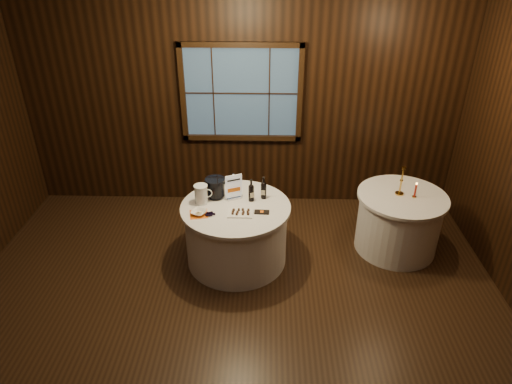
{
  "coord_description": "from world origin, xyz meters",
  "views": [
    {
      "loc": [
        0.36,
        -3.49,
        3.51
      ],
      "look_at": [
        0.24,
        0.9,
        1.02
      ],
      "focal_mm": 32.0,
      "sensor_mm": 36.0,
      "label": 1
    }
  ],
  "objects_px": {
    "ice_bucket": "(215,187)",
    "sign_stand": "(234,190)",
    "chocolate_plate": "(240,213)",
    "cracker_bowl": "(199,212)",
    "side_table": "(398,222)",
    "chocolate_box": "(262,212)",
    "glass_pitcher": "(201,194)",
    "grape_bunch": "(210,214)",
    "brass_candlestick": "(401,185)",
    "red_candle": "(415,191)",
    "port_bottle_left": "(251,192)",
    "main_table": "(236,233)",
    "port_bottle_right": "(264,189)"
  },
  "relations": [
    {
      "from": "sign_stand",
      "to": "ice_bucket",
      "type": "relative_size",
      "value": 1.35
    },
    {
      "from": "ice_bucket",
      "to": "glass_pitcher",
      "type": "height_order",
      "value": "ice_bucket"
    },
    {
      "from": "port_bottle_right",
      "to": "red_candle",
      "type": "xyz_separation_m",
      "value": [
        1.8,
        0.06,
        -0.04
      ]
    },
    {
      "from": "red_candle",
      "to": "port_bottle_right",
      "type": "bearing_deg",
      "value": -177.96
    },
    {
      "from": "grape_bunch",
      "to": "cracker_bowl",
      "type": "distance_m",
      "value": 0.13
    },
    {
      "from": "main_table",
      "to": "red_candle",
      "type": "bearing_deg",
      "value": 6.92
    },
    {
      "from": "sign_stand",
      "to": "chocolate_plate",
      "type": "height_order",
      "value": "sign_stand"
    },
    {
      "from": "chocolate_box",
      "to": "brass_candlestick",
      "type": "height_order",
      "value": "brass_candlestick"
    },
    {
      "from": "glass_pitcher",
      "to": "brass_candlestick",
      "type": "distance_m",
      "value": 2.37
    },
    {
      "from": "chocolate_box",
      "to": "red_candle",
      "type": "height_order",
      "value": "red_candle"
    },
    {
      "from": "ice_bucket",
      "to": "brass_candlestick",
      "type": "bearing_deg",
      "value": 3.17
    },
    {
      "from": "chocolate_plate",
      "to": "red_candle",
      "type": "distance_m",
      "value": 2.1
    },
    {
      "from": "main_table",
      "to": "sign_stand",
      "type": "height_order",
      "value": "sign_stand"
    },
    {
      "from": "chocolate_box",
      "to": "cracker_bowl",
      "type": "bearing_deg",
      "value": -172.82
    },
    {
      "from": "main_table",
      "to": "sign_stand",
      "type": "xyz_separation_m",
      "value": [
        -0.03,
        0.17,
        0.49
      ]
    },
    {
      "from": "port_bottle_left",
      "to": "glass_pitcher",
      "type": "xyz_separation_m",
      "value": [
        -0.58,
        -0.07,
        -0.01
      ]
    },
    {
      "from": "side_table",
      "to": "chocolate_box",
      "type": "height_order",
      "value": "chocolate_box"
    },
    {
      "from": "brass_candlestick",
      "to": "ice_bucket",
      "type": "bearing_deg",
      "value": -176.83
    },
    {
      "from": "chocolate_box",
      "to": "glass_pitcher",
      "type": "distance_m",
      "value": 0.74
    },
    {
      "from": "grape_bunch",
      "to": "ice_bucket",
      "type": "bearing_deg",
      "value": 87.11
    },
    {
      "from": "side_table",
      "to": "brass_candlestick",
      "type": "height_order",
      "value": "brass_candlestick"
    },
    {
      "from": "port_bottle_left",
      "to": "glass_pitcher",
      "type": "relative_size",
      "value": 1.22
    },
    {
      "from": "side_table",
      "to": "ice_bucket",
      "type": "relative_size",
      "value": 4.46
    },
    {
      "from": "port_bottle_left",
      "to": "grape_bunch",
      "type": "relative_size",
      "value": 1.56
    },
    {
      "from": "red_candle",
      "to": "chocolate_plate",
      "type": "bearing_deg",
      "value": -168.19
    },
    {
      "from": "side_table",
      "to": "grape_bunch",
      "type": "bearing_deg",
      "value": -167.15
    },
    {
      "from": "glass_pitcher",
      "to": "cracker_bowl",
      "type": "relative_size",
      "value": 1.4
    },
    {
      "from": "sign_stand",
      "to": "glass_pitcher",
      "type": "xyz_separation_m",
      "value": [
        -0.37,
        -0.11,
        0.0
      ]
    },
    {
      "from": "ice_bucket",
      "to": "glass_pitcher",
      "type": "xyz_separation_m",
      "value": [
        -0.15,
        -0.14,
        -0.01
      ]
    },
    {
      "from": "main_table",
      "to": "sign_stand",
      "type": "relative_size",
      "value": 3.91
    },
    {
      "from": "sign_stand",
      "to": "main_table",
      "type": "bearing_deg",
      "value": -102.23
    },
    {
      "from": "side_table",
      "to": "glass_pitcher",
      "type": "bearing_deg",
      "value": -174.31
    },
    {
      "from": "sign_stand",
      "to": "ice_bucket",
      "type": "distance_m",
      "value": 0.22
    },
    {
      "from": "port_bottle_left",
      "to": "chocolate_box",
      "type": "relative_size",
      "value": 1.66
    },
    {
      "from": "ice_bucket",
      "to": "grape_bunch",
      "type": "xyz_separation_m",
      "value": [
        -0.02,
        -0.42,
        -0.11
      ]
    },
    {
      "from": "glass_pitcher",
      "to": "chocolate_box",
      "type": "bearing_deg",
      "value": -26.9
    },
    {
      "from": "main_table",
      "to": "grape_bunch",
      "type": "distance_m",
      "value": 0.53
    },
    {
      "from": "ice_bucket",
      "to": "chocolate_plate",
      "type": "height_order",
      "value": "ice_bucket"
    },
    {
      "from": "sign_stand",
      "to": "cracker_bowl",
      "type": "relative_size",
      "value": 2.01
    },
    {
      "from": "port_bottle_left",
      "to": "red_candle",
      "type": "relative_size",
      "value": 1.42
    },
    {
      "from": "sign_stand",
      "to": "brass_candlestick",
      "type": "xyz_separation_m",
      "value": [
        1.99,
        0.16,
        0.02
      ]
    },
    {
      "from": "chocolate_plate",
      "to": "chocolate_box",
      "type": "relative_size",
      "value": 1.73
    },
    {
      "from": "ice_bucket",
      "to": "brass_candlestick",
      "type": "height_order",
      "value": "brass_candlestick"
    },
    {
      "from": "side_table",
      "to": "port_bottle_left",
      "type": "bearing_deg",
      "value": -174.59
    },
    {
      "from": "grape_bunch",
      "to": "brass_candlestick",
      "type": "relative_size",
      "value": 0.49
    },
    {
      "from": "chocolate_plate",
      "to": "grape_bunch",
      "type": "distance_m",
      "value": 0.34
    },
    {
      "from": "cracker_bowl",
      "to": "port_bottle_left",
      "type": "bearing_deg",
      "value": 28.8
    },
    {
      "from": "chocolate_plate",
      "to": "red_candle",
      "type": "height_order",
      "value": "red_candle"
    },
    {
      "from": "main_table",
      "to": "red_candle",
      "type": "distance_m",
      "value": 2.19
    },
    {
      "from": "ice_bucket",
      "to": "sign_stand",
      "type": "bearing_deg",
      "value": -9.05
    }
  ]
}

